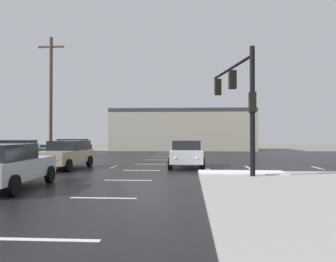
# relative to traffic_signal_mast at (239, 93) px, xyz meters

# --- Properties ---
(ground_plane) EXTENTS (120.00, 120.00, 0.00)m
(ground_plane) POSITION_rel_traffic_signal_mast_xyz_m (-4.96, 3.52, -3.97)
(ground_plane) COLOR slate
(road_asphalt) EXTENTS (44.00, 44.00, 0.02)m
(road_asphalt) POSITION_rel_traffic_signal_mast_xyz_m (-4.96, 3.52, -3.96)
(road_asphalt) COLOR black
(road_asphalt) RESTS_ON ground_plane
(snow_strip_curbside) EXTENTS (4.00, 1.60, 0.06)m
(snow_strip_curbside) POSITION_rel_traffic_signal_mast_xyz_m (0.04, -0.48, -3.80)
(snow_strip_curbside) COLOR white
(snow_strip_curbside) RESTS_ON sidewalk_corner
(lane_markings) EXTENTS (36.15, 36.15, 0.01)m
(lane_markings) POSITION_rel_traffic_signal_mast_xyz_m (-3.76, 2.14, -3.95)
(lane_markings) COLOR silver
(lane_markings) RESTS_ON road_asphalt
(traffic_signal_mast) EXTENTS (1.40, 5.85, 5.65)m
(traffic_signal_mast) POSITION_rel_traffic_signal_mast_xyz_m (0.00, 0.00, 0.00)
(traffic_signal_mast) COLOR black
(traffic_signal_mast) RESTS_ON sidewalk_corner
(strip_building_background) EXTENTS (18.38, 8.00, 5.35)m
(strip_building_background) POSITION_rel_traffic_signal_mast_xyz_m (-3.31, 28.40, -1.29)
(strip_building_background) COLOR #BCB29E
(strip_building_background) RESTS_ON ground_plane
(sedan_silver) EXTENTS (2.21, 4.61, 1.58)m
(sedan_silver) POSITION_rel_traffic_signal_mast_xyz_m (-8.79, -5.03, -3.12)
(sedan_silver) COLOR #B7BABF
(sedan_silver) RESTS_ON road_asphalt
(sedan_white) EXTENTS (2.05, 4.55, 1.58)m
(sedan_white) POSITION_rel_traffic_signal_mast_xyz_m (-2.59, 3.79, -3.12)
(sedan_white) COLOR white
(sedan_white) RESTS_ON road_asphalt
(sedan_green) EXTENTS (4.60, 2.19, 1.58)m
(sedan_green) POSITION_rel_traffic_signal_mast_xyz_m (-14.15, 6.39, -3.12)
(sedan_green) COLOR #195933
(sedan_green) RESTS_ON road_asphalt
(sedan_tan) EXTENTS (2.25, 4.62, 1.58)m
(sedan_tan) POSITION_rel_traffic_signal_mast_xyz_m (-9.50, 2.46, -3.12)
(sedan_tan) COLOR tan
(sedan_tan) RESTS_ON road_asphalt
(sedan_navy) EXTENTS (4.65, 2.34, 1.58)m
(sedan_navy) POSITION_rel_traffic_signal_mast_xyz_m (-14.09, 15.04, -3.12)
(sedan_navy) COLOR #141E47
(sedan_navy) RESTS_ON road_asphalt
(utility_pole_far) EXTENTS (2.20, 0.28, 10.21)m
(utility_pole_far) POSITION_rel_traffic_signal_mast_xyz_m (-14.06, 10.96, 1.36)
(utility_pole_far) COLOR brown
(utility_pole_far) RESTS_ON ground_plane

